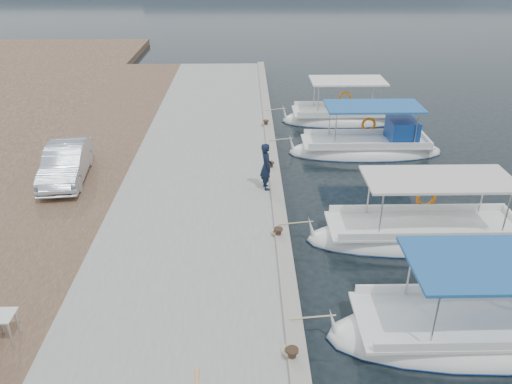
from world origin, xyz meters
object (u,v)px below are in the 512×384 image
fishing_caique_b (485,333)px  fishing_caique_e (342,119)px  fisherman (266,166)px  fishing_caique_d (368,149)px  parked_car (66,163)px  fishing_caique_c (423,237)px

fishing_caique_b → fishing_caique_e: same height
fishing_caique_b → fisherman: size_ratio=4.45×
fishing_caique_d → parked_car: size_ratio=1.74×
fishing_caique_d → parked_car: bearing=-164.1°
fishing_caique_d → parked_car: fishing_caique_d is taller
fisherman → parked_car: fisherman is taller
fishing_caique_d → fishing_caique_b: bearing=-88.4°
fishing_caique_b → parked_car: (-12.60, 8.14, 1.03)m
fishing_caique_e → parked_car: (-11.86, -7.83, 1.03)m
fishing_caique_c → fishing_caique_e: bearing=93.0°
fishing_caique_d → fisherman: (-4.77, -4.42, 1.19)m
fishing_caique_c → fisherman: size_ratio=4.30×
fishing_caique_b → parked_car: 15.04m
fishing_caique_b → fishing_caique_c: 4.38m
fishing_caique_b → fisherman: fisherman is taller
fishing_caique_b → fishing_caique_e: bearing=92.7°
fishing_caique_c → fishing_caique_e: (-0.61, 11.59, 0.00)m
fishing_caique_c → fishing_caique_d: 7.27m
fishing_caique_e → fisherman: fisherman is taller
parked_car → fishing_caique_d: bearing=9.6°
fishing_caique_d → fishing_caique_e: bearing=95.5°
parked_car → fisherman: bearing=-13.3°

